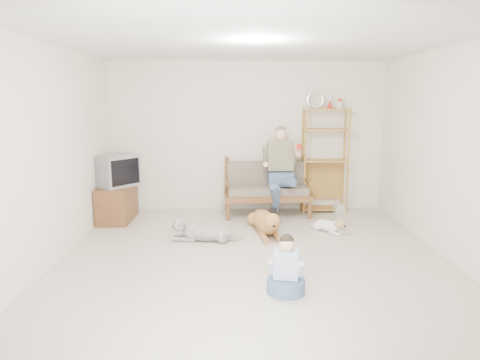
{
  "coord_description": "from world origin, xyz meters",
  "views": [
    {
      "loc": [
        -0.27,
        -5.07,
        2.02
      ],
      "look_at": [
        -0.16,
        1.0,
        0.88
      ],
      "focal_mm": 32.0,
      "sensor_mm": 36.0,
      "label": 1
    }
  ],
  "objects_px": {
    "etagere": "(325,159)",
    "golden_retriever": "(266,222)",
    "tv_stand": "(117,203)",
    "loveseat": "(267,187)"
  },
  "relations": [
    {
      "from": "loveseat",
      "to": "golden_retriever",
      "type": "bearing_deg",
      "value": -97.29
    },
    {
      "from": "tv_stand",
      "to": "loveseat",
      "type": "bearing_deg",
      "value": 8.89
    },
    {
      "from": "etagere",
      "to": "golden_retriever",
      "type": "relative_size",
      "value": 1.58
    },
    {
      "from": "tv_stand",
      "to": "golden_retriever",
      "type": "distance_m",
      "value": 2.59
    },
    {
      "from": "loveseat",
      "to": "tv_stand",
      "type": "xyz_separation_m",
      "value": [
        -2.58,
        -0.35,
        -0.19
      ]
    },
    {
      "from": "etagere",
      "to": "tv_stand",
      "type": "xyz_separation_m",
      "value": [
        -3.63,
        -0.55,
        -0.66
      ]
    },
    {
      "from": "etagere",
      "to": "tv_stand",
      "type": "height_order",
      "value": "etagere"
    },
    {
      "from": "golden_retriever",
      "to": "tv_stand",
      "type": "bearing_deg",
      "value": 155.54
    },
    {
      "from": "loveseat",
      "to": "golden_retriever",
      "type": "height_order",
      "value": "loveseat"
    },
    {
      "from": "loveseat",
      "to": "golden_retriever",
      "type": "distance_m",
      "value": 1.16
    }
  ]
}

